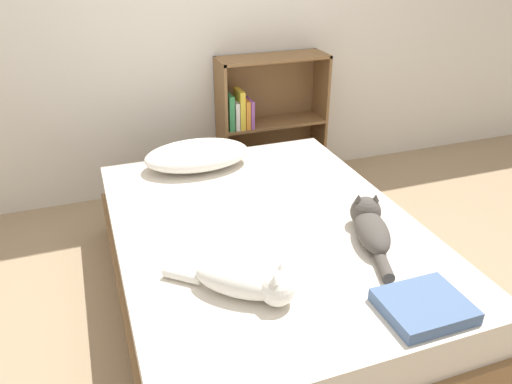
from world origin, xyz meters
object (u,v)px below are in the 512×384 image
at_px(bed, 266,263).
at_px(bookshelf, 266,119).
at_px(cat_dark, 370,225).
at_px(cat_light, 247,283).
at_px(pillow, 197,155).

relative_size(bed, bookshelf, 2.05).
bearing_deg(cat_dark, cat_light, 125.65).
xyz_separation_m(cat_light, bookshelf, (0.74, 1.76, -0.03)).
distance_m(cat_light, cat_dark, 0.69).
distance_m(pillow, cat_light, 1.22).
height_order(bed, pillow, pillow).
distance_m(bed, pillow, 0.82).
bearing_deg(cat_dark, bookshelf, 15.32).
xyz_separation_m(bed, cat_light, (-0.26, -0.47, 0.29)).
bearing_deg(cat_dark, pillow, 47.14).
distance_m(pillow, cat_dark, 1.15).
xyz_separation_m(pillow, cat_dark, (0.55, -1.01, -0.01)).
distance_m(cat_light, bookshelf, 1.91).
xyz_separation_m(bed, pillow, (-0.15, 0.74, 0.30)).
xyz_separation_m(cat_light, cat_dark, (0.66, 0.20, -0.00)).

